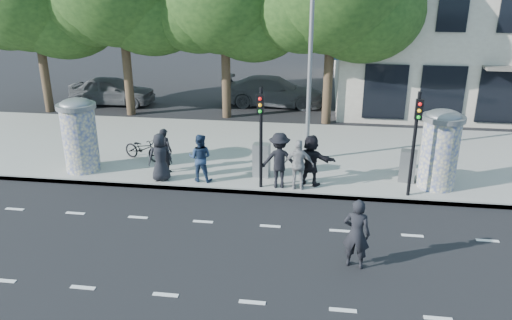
# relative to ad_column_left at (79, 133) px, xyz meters

# --- Properties ---
(ground) EXTENTS (120.00, 120.00, 0.00)m
(ground) POSITION_rel_ad_column_left_xyz_m (7.20, -4.50, -1.54)
(ground) COLOR black
(ground) RESTS_ON ground
(sidewalk) EXTENTS (40.00, 8.00, 0.15)m
(sidewalk) POSITION_rel_ad_column_left_xyz_m (7.20, 3.00, -1.46)
(sidewalk) COLOR gray
(sidewalk) RESTS_ON ground
(curb) EXTENTS (40.00, 0.10, 0.16)m
(curb) POSITION_rel_ad_column_left_xyz_m (7.20, -0.95, -1.46)
(curb) COLOR slate
(curb) RESTS_ON ground
(lane_dash_near) EXTENTS (32.00, 0.12, 0.01)m
(lane_dash_near) POSITION_rel_ad_column_left_xyz_m (7.20, -6.70, -1.53)
(lane_dash_near) COLOR silver
(lane_dash_near) RESTS_ON ground
(lane_dash_far) EXTENTS (32.00, 0.12, 0.01)m
(lane_dash_far) POSITION_rel_ad_column_left_xyz_m (7.20, -3.10, -1.53)
(lane_dash_far) COLOR silver
(lane_dash_far) RESTS_ON ground
(ad_column_left) EXTENTS (1.36, 1.36, 2.65)m
(ad_column_left) POSITION_rel_ad_column_left_xyz_m (0.00, 0.00, 0.00)
(ad_column_left) COLOR beige
(ad_column_left) RESTS_ON sidewalk
(ad_column_right) EXTENTS (1.36, 1.36, 2.65)m
(ad_column_right) POSITION_rel_ad_column_left_xyz_m (12.40, 0.20, 0.00)
(ad_column_right) COLOR beige
(ad_column_right) RESTS_ON sidewalk
(traffic_pole_near) EXTENTS (0.22, 0.31, 3.40)m
(traffic_pole_near) POSITION_rel_ad_column_left_xyz_m (6.60, -0.71, 0.69)
(traffic_pole_near) COLOR black
(traffic_pole_near) RESTS_ON sidewalk
(traffic_pole_far) EXTENTS (0.22, 0.31, 3.40)m
(traffic_pole_far) POSITION_rel_ad_column_left_xyz_m (11.40, -0.71, 0.69)
(traffic_pole_far) COLOR black
(traffic_pole_far) RESTS_ON sidewalk
(street_lamp) EXTENTS (0.25, 0.93, 8.00)m
(street_lamp) POSITION_rel_ad_column_left_xyz_m (8.00, 2.13, 3.26)
(street_lamp) COLOR slate
(street_lamp) RESTS_ON sidewalk
(ped_a) EXTENTS (0.96, 0.82, 1.67)m
(ped_a) POSITION_rel_ad_column_left_xyz_m (3.12, -0.54, -0.55)
(ped_a) COLOR black
(ped_a) RESTS_ON sidewalk
(ped_b) EXTENTS (0.69, 0.57, 1.61)m
(ped_b) POSITION_rel_ad_column_left_xyz_m (3.02, 0.25, -0.58)
(ped_b) COLOR black
(ped_b) RESTS_ON sidewalk
(ped_c) EXTENTS (0.83, 0.66, 1.67)m
(ped_c) POSITION_rel_ad_column_left_xyz_m (4.48, -0.40, -0.55)
(ped_c) COLOR #1F304E
(ped_c) RESTS_ON sidewalk
(ped_d) EXTENTS (1.29, 0.83, 1.89)m
(ped_d) POSITION_rel_ad_column_left_xyz_m (7.20, -0.55, -0.44)
(ped_d) COLOR black
(ped_d) RESTS_ON sidewalk
(ped_e) EXTENTS (1.02, 0.60, 1.71)m
(ped_e) POSITION_rel_ad_column_left_xyz_m (7.85, -0.65, -0.53)
(ped_e) COLOR gray
(ped_e) RESTS_ON sidewalk
(ped_f) EXTENTS (1.73, 1.12, 1.76)m
(ped_f) POSITION_rel_ad_column_left_xyz_m (8.23, -0.22, -0.51)
(ped_f) COLOR black
(ped_f) RESTS_ON sidewalk
(man_road) EXTENTS (0.75, 0.58, 1.83)m
(man_road) POSITION_rel_ad_column_left_xyz_m (9.51, -4.88, -0.62)
(man_road) COLOR black
(man_road) RESTS_ON ground
(bicycle) EXTENTS (1.11, 1.79, 0.89)m
(bicycle) POSITION_rel_ad_column_left_xyz_m (1.80, 1.30, -0.94)
(bicycle) COLOR black
(bicycle) RESTS_ON sidewalk
(cabinet_left) EXTENTS (0.60, 0.46, 1.19)m
(cabinet_left) POSITION_rel_ad_column_left_xyz_m (6.50, 0.30, -0.79)
(cabinet_left) COLOR gray
(cabinet_left) RESTS_ON sidewalk
(cabinet_right) EXTENTS (0.60, 0.48, 1.11)m
(cabinet_right) POSITION_rel_ad_column_left_xyz_m (11.50, 0.53, -0.83)
(cabinet_right) COLOR slate
(cabinet_right) RESTS_ON sidewalk
(car_left) EXTENTS (1.86, 4.61, 1.57)m
(car_left) POSITION_rel_ad_column_left_xyz_m (-3.05, 9.87, -0.75)
(car_left) COLOR #474A4D
(car_left) RESTS_ON ground
(car_right) EXTENTS (2.33, 5.50, 1.58)m
(car_right) POSITION_rel_ad_column_left_xyz_m (5.80, 10.90, -0.75)
(car_right) COLOR #56585E
(car_right) RESTS_ON ground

